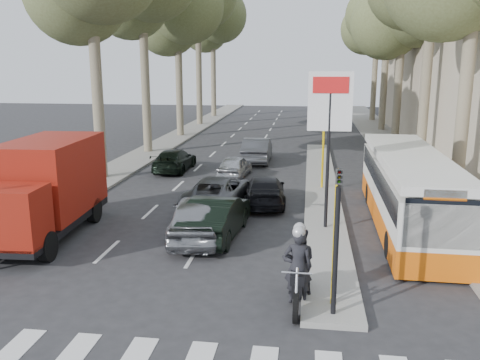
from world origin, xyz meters
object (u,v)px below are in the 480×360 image
object	(u,v)px
dark_hatchback	(216,216)
motorcycle	(298,266)
silver_hatchback	(198,216)
red_truck	(45,187)
city_bus	(408,188)

from	to	relation	value
dark_hatchback	motorcycle	bearing A→B (deg)	127.26
silver_hatchback	dark_hatchback	distance (m)	0.64
dark_hatchback	red_truck	size ratio (longest dim) A/B	0.70
red_truck	city_bus	size ratio (longest dim) A/B	0.60
red_truck	motorcycle	xyz separation A→B (m)	(8.72, -3.85, -0.80)
silver_hatchback	dark_hatchback	world-z (taller)	silver_hatchback
dark_hatchback	motorcycle	world-z (taller)	motorcycle
motorcycle	dark_hatchback	bearing A→B (deg)	123.72
silver_hatchback	dark_hatchback	size ratio (longest dim) A/B	1.02
dark_hatchback	city_bus	bearing A→B (deg)	-158.10
silver_hatchback	motorcycle	size ratio (longest dim) A/B	1.86
dark_hatchback	red_truck	xyz separation A→B (m)	(-5.81, -0.67, 1.01)
silver_hatchback	city_bus	size ratio (longest dim) A/B	0.43
silver_hatchback	dark_hatchback	xyz separation A→B (m)	(0.60, 0.21, -0.04)
dark_hatchback	red_truck	distance (m)	5.94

